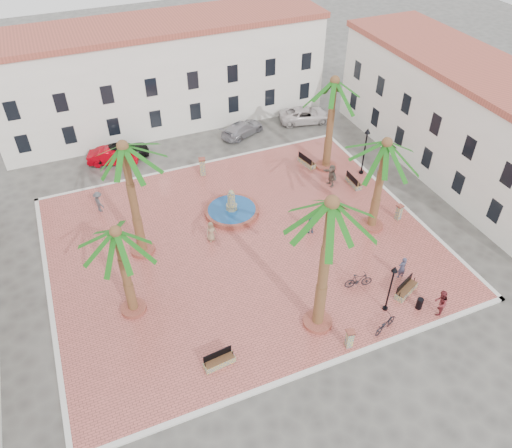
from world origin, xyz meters
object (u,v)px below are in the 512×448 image
Objects in this scene: bollard_e at (399,212)px; car_red at (113,156)px; palm_s at (330,218)px; pedestrian_east at (331,175)px; bicycle_b at (359,280)px; bollard_se at (350,338)px; pedestrian_fountain_a at (211,232)px; litter_bin at (420,304)px; car_silver at (243,129)px; palm_nw at (125,159)px; palm_e at (385,154)px; palm_sw at (118,243)px; cyclist_a at (402,267)px; bench_e at (353,182)px; car_white at (306,115)px; palm_ne at (334,92)px; pedestrian_fountain_b at (311,222)px; bicycle_a at (385,324)px; bench_ne at (307,162)px; bench_s at (219,361)px; pedestrian_north at (99,202)px; car_black at (122,151)px; fountain at (232,210)px; cyclist_b at (441,303)px; bollard_n at (202,166)px; lamppost_e at (366,143)px; bench_se at (406,290)px; lamppost_s at (392,281)px.

car_red is at bearing 138.12° from bollard_e.
pedestrian_east is (7.70, 12.15, -7.07)m from palm_s.
pedestrian_east is at bearing -8.87° from bicycle_b.
bollard_se is 0.70× the size of bicycle_b.
pedestrian_fountain_a is (-4.22, 11.60, 0.12)m from bollard_se.
car_silver reaches higher than litter_bin.
palm_nw is at bearing 111.36° from car_silver.
palm_sw is at bearing -176.33° from palm_e.
cyclist_a reaches higher than bollard_se.
bench_e is (9.42, 11.45, -7.73)m from palm_s.
bollard_e is at bearing -0.64° from palm_e.
palm_sw is 0.89× the size of palm_e.
litter_bin is at bearing -177.66° from car_white.
cyclist_a is (-1.86, -13.29, -6.01)m from palm_ne.
pedestrian_fountain_b is (-6.69, 1.21, 0.24)m from bollard_e.
pedestrian_fountain_b is at bearing 167.16° from car_white.
pedestrian_fountain_b is (-4.41, 1.19, -5.26)m from palm_e.
palm_nw is at bearing -31.20° from cyclist_a.
pedestrian_east reaches higher than bicycle_a.
palm_sw reaches higher than bench_ne.
bench_s is at bearing -154.23° from palm_e.
palm_ne is at bearing -114.89° from pedestrian_north.
car_red is at bearing 88.19° from bench_s.
car_black is (1.16, 12.69, -6.80)m from palm_nw.
fountain is 16.07m from cyclist_b.
car_red is (-4.47, 13.02, -0.23)m from pedestrian_fountain_a.
bench_ne is 17.34m from pedestrian_north.
bench_e is 0.96× the size of pedestrian_east.
car_silver is (-3.06, 7.14, 0.23)m from bench_ne.
palm_e is at bearing 164.37° from bench_e.
bollard_n is (4.96, 18.05, 0.53)m from bench_s.
pedestrian_fountain_b is at bearing 124.37° from bench_e.
palm_ne reaches higher than cyclist_a.
fountain is at bearing -163.72° from palm_ne.
car_silver is 6.64m from car_white.
bollard_se is 26.21m from car_black.
bicycle_b is 19.86m from pedestrian_north.
lamppost_e is 5.52× the size of litter_bin.
palm_ne is 17.36m from litter_bin.
bench_se is 0.47× the size of lamppost_e.
bollard_n is 0.86× the size of pedestrian_fountain_b.
pedestrian_fountain_b reaches higher than cyclist_a.
palm_s is 9.99m from bench_s.
palm_ne is 6.54× the size of bollard_e.
cyclist_b reaches higher than bollard_n.
car_red is at bearing 117.73° from lamppost_s.
lamppost_e is 21.31m from pedestrian_north.
bicycle_b reaches higher than bicycle_a.
car_white is (14.24, 13.27, -0.22)m from pedestrian_fountain_a.
cyclist_a is (0.52, 2.65, 0.45)m from litter_bin.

